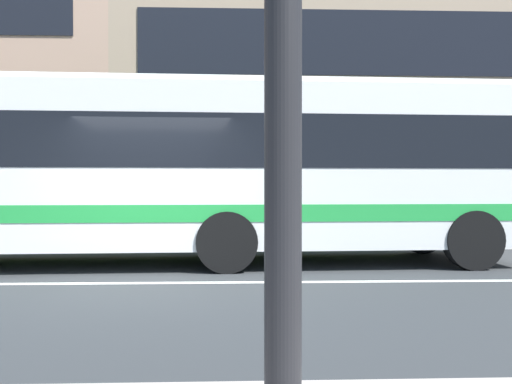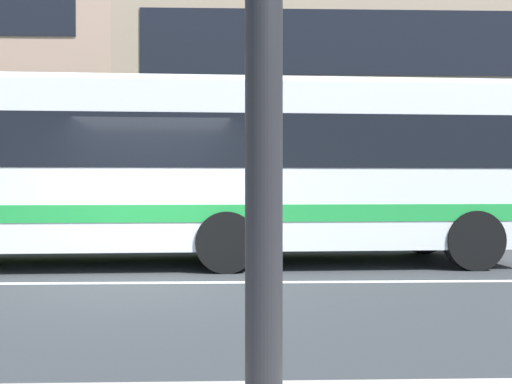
# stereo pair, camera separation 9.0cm
# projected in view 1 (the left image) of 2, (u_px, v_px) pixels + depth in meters

# --- Properties ---
(ground_plane) EXTENTS (160.00, 160.00, 0.00)m
(ground_plane) POSITION_uv_depth(u_px,v_px,m) (145.00, 283.00, 8.16)
(ground_plane) COLOR #313436
(lane_centre_line) EXTENTS (60.00, 0.16, 0.01)m
(lane_centre_line) POSITION_uv_depth(u_px,v_px,m) (145.00, 283.00, 8.16)
(lane_centre_line) COLOR silver
(lane_centre_line) RESTS_ON ground_plane
(hedge_row_far) EXTENTS (12.70, 1.10, 1.13)m
(hedge_row_far) POSITION_uv_depth(u_px,v_px,m) (134.00, 221.00, 13.48)
(hedge_row_far) COLOR #315E1C
(hedge_row_far) RESTS_ON ground_plane
(apartment_block_right) EXTENTS (21.76, 11.47, 9.91)m
(apartment_block_right) POSITION_uv_depth(u_px,v_px,m) (409.00, 99.00, 22.94)
(apartment_block_right) COLOR tan
(apartment_block_right) RESTS_ON ground_plane
(transit_bus) EXTENTS (11.85, 3.06, 3.23)m
(transit_bus) POSITION_uv_depth(u_px,v_px,m) (184.00, 165.00, 10.21)
(transit_bus) COLOR white
(transit_bus) RESTS_ON ground_plane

